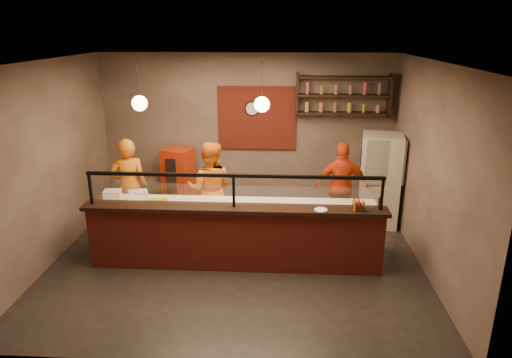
# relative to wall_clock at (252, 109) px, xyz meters

# --- Properties ---
(floor) EXTENTS (6.00, 6.00, 0.00)m
(floor) POSITION_rel_wall_clock_xyz_m (-0.10, -2.46, -2.10)
(floor) COLOR black
(floor) RESTS_ON ground
(ceiling) EXTENTS (6.00, 6.00, 0.00)m
(ceiling) POSITION_rel_wall_clock_xyz_m (-0.10, -2.46, 1.10)
(ceiling) COLOR #3A312D
(ceiling) RESTS_ON wall_back
(wall_back) EXTENTS (6.00, 0.00, 6.00)m
(wall_back) POSITION_rel_wall_clock_xyz_m (-0.10, 0.04, -0.50)
(wall_back) COLOR #7C6A5B
(wall_back) RESTS_ON floor
(wall_left) EXTENTS (0.00, 5.00, 5.00)m
(wall_left) POSITION_rel_wall_clock_xyz_m (-3.10, -2.46, -0.50)
(wall_left) COLOR #7C6A5B
(wall_left) RESTS_ON floor
(wall_right) EXTENTS (0.00, 5.00, 5.00)m
(wall_right) POSITION_rel_wall_clock_xyz_m (2.90, -2.46, -0.50)
(wall_right) COLOR #7C6A5B
(wall_right) RESTS_ON floor
(wall_front) EXTENTS (6.00, 0.00, 6.00)m
(wall_front) POSITION_rel_wall_clock_xyz_m (-0.10, -4.96, -0.50)
(wall_front) COLOR #7C6A5B
(wall_front) RESTS_ON floor
(brick_patch) EXTENTS (1.60, 0.04, 1.30)m
(brick_patch) POSITION_rel_wall_clock_xyz_m (0.10, 0.01, -0.20)
(brick_patch) COLOR maroon
(brick_patch) RESTS_ON wall_back
(service_counter) EXTENTS (4.60, 0.25, 1.00)m
(service_counter) POSITION_rel_wall_clock_xyz_m (-0.10, -2.76, -1.60)
(service_counter) COLOR maroon
(service_counter) RESTS_ON floor
(counter_ledge) EXTENTS (4.70, 0.37, 0.06)m
(counter_ledge) POSITION_rel_wall_clock_xyz_m (-0.10, -2.76, -1.07)
(counter_ledge) COLOR black
(counter_ledge) RESTS_ON service_counter
(worktop_cabinet) EXTENTS (4.60, 0.75, 0.85)m
(worktop_cabinet) POSITION_rel_wall_clock_xyz_m (-0.10, -2.26, -1.68)
(worktop_cabinet) COLOR gray
(worktop_cabinet) RESTS_ON floor
(worktop) EXTENTS (4.60, 0.75, 0.05)m
(worktop) POSITION_rel_wall_clock_xyz_m (-0.10, -2.26, -1.23)
(worktop) COLOR white
(worktop) RESTS_ON worktop_cabinet
(sneeze_guard) EXTENTS (4.50, 0.05, 0.52)m
(sneeze_guard) POSITION_rel_wall_clock_xyz_m (-0.10, -2.76, -0.73)
(sneeze_guard) COLOR white
(sneeze_guard) RESTS_ON counter_ledge
(wall_shelving) EXTENTS (1.84, 0.28, 0.85)m
(wall_shelving) POSITION_rel_wall_clock_xyz_m (1.80, -0.14, 0.30)
(wall_shelving) COLOR black
(wall_shelving) RESTS_ON wall_back
(wall_clock) EXTENTS (0.30, 0.04, 0.30)m
(wall_clock) POSITION_rel_wall_clock_xyz_m (0.00, 0.00, 0.00)
(wall_clock) COLOR black
(wall_clock) RESTS_ON wall_back
(pendant_left) EXTENTS (0.24, 0.24, 0.77)m
(pendant_left) POSITION_rel_wall_clock_xyz_m (-1.60, -2.26, 0.45)
(pendant_left) COLOR black
(pendant_left) RESTS_ON ceiling
(pendant_right) EXTENTS (0.24, 0.24, 0.77)m
(pendant_right) POSITION_rel_wall_clock_xyz_m (0.30, -2.26, 0.45)
(pendant_right) COLOR black
(pendant_right) RESTS_ON ceiling
(cook_left) EXTENTS (0.75, 0.60, 1.81)m
(cook_left) POSITION_rel_wall_clock_xyz_m (-2.15, -1.54, -1.19)
(cook_left) COLOR orange
(cook_left) RESTS_ON floor
(cook_mid) EXTENTS (0.87, 0.69, 1.77)m
(cook_mid) POSITION_rel_wall_clock_xyz_m (-0.67, -1.51, -1.22)
(cook_mid) COLOR orange
(cook_mid) RESTS_ON floor
(cook_right) EXTENTS (0.99, 0.42, 1.68)m
(cook_right) POSITION_rel_wall_clock_xyz_m (1.75, -1.08, -1.26)
(cook_right) COLOR red
(cook_right) RESTS_ON floor
(fridge) EXTENTS (0.85, 0.81, 1.78)m
(fridge) POSITION_rel_wall_clock_xyz_m (2.50, -0.83, -1.21)
(fridge) COLOR beige
(fridge) RESTS_ON floor
(red_cooler) EXTENTS (0.69, 0.66, 1.32)m
(red_cooler) POSITION_rel_wall_clock_xyz_m (-1.51, -0.31, -1.44)
(red_cooler) COLOR #B5270C
(red_cooler) RESTS_ON floor
(pizza_dough) EXTENTS (0.52, 0.52, 0.01)m
(pizza_dough) POSITION_rel_wall_clock_xyz_m (-0.08, -2.37, -1.19)
(pizza_dough) COLOR beige
(pizza_dough) RESTS_ON worktop
(prep_tub_a) EXTENTS (0.37, 0.34, 0.15)m
(prep_tub_a) POSITION_rel_wall_clock_xyz_m (-1.78, -2.15, -1.12)
(prep_tub_a) COLOR silver
(prep_tub_a) RESTS_ON worktop
(prep_tub_b) EXTENTS (0.31, 0.26, 0.14)m
(prep_tub_b) POSITION_rel_wall_clock_xyz_m (-2.25, -2.10, -1.13)
(prep_tub_b) COLOR silver
(prep_tub_b) RESTS_ON worktop
(prep_tub_c) EXTENTS (0.34, 0.30, 0.15)m
(prep_tub_c) POSITION_rel_wall_clock_xyz_m (-1.74, -2.45, -1.12)
(prep_tub_c) COLOR silver
(prep_tub_c) RESTS_ON worktop
(rolling_pin) EXTENTS (0.37, 0.09, 0.06)m
(rolling_pin) POSITION_rel_wall_clock_xyz_m (-1.47, -2.18, -1.17)
(rolling_pin) COLOR gold
(rolling_pin) RESTS_ON worktop
(condiment_caddy) EXTENTS (0.21, 0.18, 0.10)m
(condiment_caddy) POSITION_rel_wall_clock_xyz_m (1.78, -2.79, -0.99)
(condiment_caddy) COLOR black
(condiment_caddy) RESTS_ON counter_ledge
(pepper_mill) EXTENTS (0.04, 0.04, 0.18)m
(pepper_mill) POSITION_rel_wall_clock_xyz_m (2.10, -2.73, -0.95)
(pepper_mill) COLOR black
(pepper_mill) RESTS_ON counter_ledge
(small_plate) EXTENTS (0.26, 0.26, 0.01)m
(small_plate) POSITION_rel_wall_clock_xyz_m (1.22, -2.82, -1.03)
(small_plate) COLOR white
(small_plate) RESTS_ON counter_ledge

